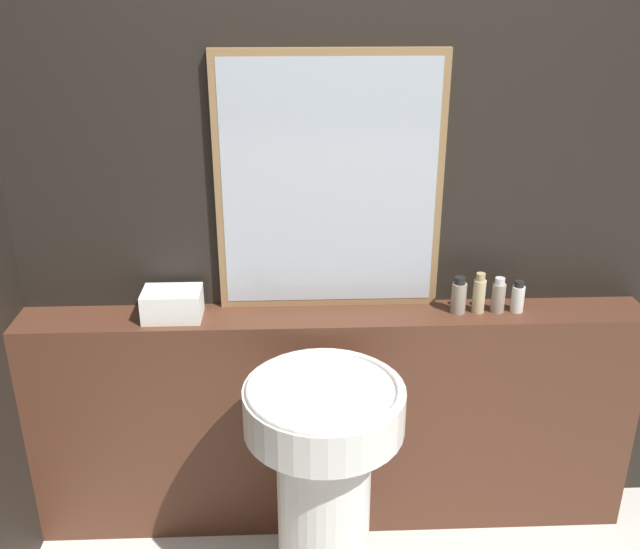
{
  "coord_description": "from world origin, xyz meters",
  "views": [
    {
      "loc": [
        -0.14,
        -1.05,
        2.01
      ],
      "look_at": [
        -0.06,
        1.1,
        1.09
      ],
      "focal_mm": 40.0,
      "sensor_mm": 36.0,
      "label": 1
    }
  ],
  "objects_px": {
    "pedestal_sink": "(324,475)",
    "shampoo_bottle": "(459,296)",
    "mirror": "(329,185)",
    "towel_stack": "(172,304)",
    "body_wash_bottle": "(518,297)",
    "conditioner_bottle": "(479,294)",
    "lotion_bottle": "(498,296)"
  },
  "relations": [
    {
      "from": "mirror",
      "to": "towel_stack",
      "type": "relative_size",
      "value": 4.44
    },
    {
      "from": "lotion_bottle",
      "to": "body_wash_bottle",
      "type": "bearing_deg",
      "value": 0.0
    },
    {
      "from": "pedestal_sink",
      "to": "lotion_bottle",
      "type": "height_order",
      "value": "lotion_bottle"
    },
    {
      "from": "pedestal_sink",
      "to": "towel_stack",
      "type": "distance_m",
      "value": 0.78
    },
    {
      "from": "mirror",
      "to": "lotion_bottle",
      "type": "xyz_separation_m",
      "value": [
        0.6,
        -0.08,
        -0.39
      ]
    },
    {
      "from": "mirror",
      "to": "towel_stack",
      "type": "height_order",
      "value": "mirror"
    },
    {
      "from": "shampoo_bottle",
      "to": "conditioner_bottle",
      "type": "height_order",
      "value": "conditioner_bottle"
    },
    {
      "from": "shampoo_bottle",
      "to": "lotion_bottle",
      "type": "relative_size",
      "value": 1.04
    },
    {
      "from": "towel_stack",
      "to": "conditioner_bottle",
      "type": "relative_size",
      "value": 1.36
    },
    {
      "from": "pedestal_sink",
      "to": "conditioner_bottle",
      "type": "relative_size",
      "value": 5.78
    },
    {
      "from": "conditioner_bottle",
      "to": "shampoo_bottle",
      "type": "bearing_deg",
      "value": 180.0
    },
    {
      "from": "conditioner_bottle",
      "to": "body_wash_bottle",
      "type": "height_order",
      "value": "conditioner_bottle"
    },
    {
      "from": "body_wash_bottle",
      "to": "lotion_bottle",
      "type": "bearing_deg",
      "value": 180.0
    },
    {
      "from": "pedestal_sink",
      "to": "shampoo_bottle",
      "type": "bearing_deg",
      "value": 39.38
    },
    {
      "from": "pedestal_sink",
      "to": "shampoo_bottle",
      "type": "xyz_separation_m",
      "value": [
        0.49,
        0.41,
        0.44
      ]
    },
    {
      "from": "lotion_bottle",
      "to": "body_wash_bottle",
      "type": "xyz_separation_m",
      "value": [
        0.07,
        0.0,
        -0.01
      ]
    },
    {
      "from": "shampoo_bottle",
      "to": "body_wash_bottle",
      "type": "xyz_separation_m",
      "value": [
        0.21,
        -0.0,
        -0.01
      ]
    },
    {
      "from": "conditioner_bottle",
      "to": "towel_stack",
      "type": "bearing_deg",
      "value": -180.0
    },
    {
      "from": "towel_stack",
      "to": "body_wash_bottle",
      "type": "height_order",
      "value": "body_wash_bottle"
    },
    {
      "from": "shampoo_bottle",
      "to": "conditioner_bottle",
      "type": "relative_size",
      "value": 0.91
    },
    {
      "from": "mirror",
      "to": "conditioner_bottle",
      "type": "bearing_deg",
      "value": -9.12
    },
    {
      "from": "pedestal_sink",
      "to": "body_wash_bottle",
      "type": "xyz_separation_m",
      "value": [
        0.71,
        0.41,
        0.43
      ]
    },
    {
      "from": "towel_stack",
      "to": "lotion_bottle",
      "type": "distance_m",
      "value": 1.14
    },
    {
      "from": "body_wash_bottle",
      "to": "shampoo_bottle",
      "type": "bearing_deg",
      "value": 180.0
    },
    {
      "from": "pedestal_sink",
      "to": "towel_stack",
      "type": "xyz_separation_m",
      "value": [
        -0.51,
        0.41,
        0.43
      ]
    },
    {
      "from": "mirror",
      "to": "lotion_bottle",
      "type": "distance_m",
      "value": 0.72
    },
    {
      "from": "lotion_bottle",
      "to": "towel_stack",
      "type": "bearing_deg",
      "value": 180.0
    },
    {
      "from": "towel_stack",
      "to": "conditioner_bottle",
      "type": "bearing_deg",
      "value": 0.0
    },
    {
      "from": "towel_stack",
      "to": "mirror",
      "type": "bearing_deg",
      "value": 8.74
    },
    {
      "from": "towel_stack",
      "to": "shampoo_bottle",
      "type": "bearing_deg",
      "value": 0.0
    },
    {
      "from": "conditioner_bottle",
      "to": "lotion_bottle",
      "type": "height_order",
      "value": "conditioner_bottle"
    },
    {
      "from": "pedestal_sink",
      "to": "lotion_bottle",
      "type": "relative_size",
      "value": 6.63
    }
  ]
}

